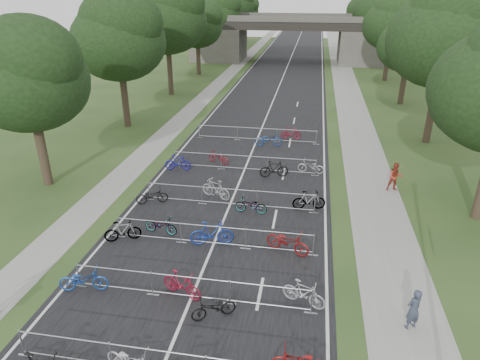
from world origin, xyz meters
name	(u,v)px	position (x,y,z in m)	size (l,w,h in m)	color
road	(282,80)	(0.00, 50.00, 0.01)	(11.00, 140.00, 0.01)	black
sidewalk_right	(345,82)	(8.00, 50.00, 0.01)	(3.00, 140.00, 0.01)	gray
sidewalk_left	(225,78)	(-7.50, 50.00, 0.01)	(2.00, 140.00, 0.01)	gray
lane_markings	(282,80)	(0.00, 50.00, 0.00)	(0.12, 140.00, 0.00)	silver
overpass_bridge	(290,38)	(0.00, 65.00, 3.53)	(31.00, 8.00, 7.05)	#4F4B46
tree_left_0	(28,77)	(-11.39, 15.93, 6.49)	(6.72, 6.72, 10.25)	#33261C
tree_left_1	(119,38)	(-11.39, 27.93, 7.30)	(7.56, 7.56, 11.53)	#33261C
tree_right_1	(448,35)	(13.11, 27.93, 7.90)	(8.18, 8.18, 12.47)	#33261C
tree_left_2	(167,17)	(-11.39, 39.93, 8.12)	(8.40, 8.40, 12.81)	#33261C
tree_right_2	(411,44)	(13.11, 39.93, 5.95)	(6.16, 6.16, 9.39)	#33261C
tree_left_3	(198,24)	(-11.39, 51.93, 6.49)	(6.72, 6.72, 10.25)	#33261C
tree_right_3	(393,23)	(13.11, 51.93, 6.92)	(7.17, 7.17, 10.93)	#33261C
tree_left_4	(217,12)	(-11.39, 63.93, 7.30)	(7.56, 7.56, 11.53)	#33261C
tree_right_4	(382,10)	(13.11, 63.93, 7.90)	(8.18, 8.18, 12.47)	#33261C
tree_left_5	(232,4)	(-11.39, 75.93, 8.12)	(8.40, 8.40, 12.81)	#33261C
tree_right_5	(371,18)	(13.11, 75.93, 5.95)	(6.16, 6.16, 9.39)	#33261C
tree_left_6	(243,10)	(-11.39, 87.93, 6.49)	(6.72, 6.72, 10.25)	#33261C
tree_right_6	(366,9)	(13.11, 87.93, 6.92)	(7.17, 7.17, 10.93)	#33261C
barrier_row_2	(190,288)	(0.00, 7.20, 0.55)	(9.70, 0.08, 1.10)	#A0A3A8
barrier_row_3	(213,236)	(0.00, 11.00, 0.55)	(9.70, 0.08, 1.10)	#A0A3A8
barrier_row_4	(229,197)	(0.00, 15.00, 0.55)	(9.70, 0.08, 1.10)	#A0A3A8
barrier_row_5	(244,163)	(0.00, 20.00, 0.55)	(9.70, 0.08, 1.10)	#A0A3A8
barrier_row_6	(257,134)	(0.00, 26.00, 0.55)	(9.70, 0.08, 1.10)	#A0A3A8
bike_8	(83,280)	(-4.30, 7.02, 0.51)	(0.68, 1.95, 1.02)	#1D47A0
bike_9	(182,284)	(-0.38, 7.36, 0.55)	(0.51, 1.82, 1.09)	maroon
bike_10	(214,308)	(1.11, 6.37, 0.44)	(0.59, 1.68, 0.88)	black
bike_11	(304,293)	(4.30, 7.64, 0.53)	(0.50, 1.75, 1.05)	#AEB0B6
bike_12	(123,231)	(-4.30, 10.72, 0.52)	(0.49, 1.72, 1.04)	#A0A3A8
bike_13	(161,225)	(-2.75, 11.66, 0.45)	(0.60, 1.71, 0.90)	#A0A3A8
bike_14	(212,233)	(-0.06, 11.09, 0.62)	(0.58, 2.05, 1.23)	navy
bike_15	(288,242)	(3.45, 11.08, 0.55)	(0.72, 2.08, 1.09)	maroon
bike_16	(152,196)	(-4.30, 14.62, 0.46)	(0.61, 1.75, 0.92)	black
bike_17	(216,189)	(-0.94, 15.83, 0.57)	(0.54, 1.91, 1.15)	#9A9CA2
bike_18	(251,206)	(1.27, 14.42, 0.46)	(0.60, 1.73, 0.91)	#A0A3A8
bike_19	(309,200)	(4.30, 15.38, 0.54)	(0.51, 1.80, 1.08)	#A0A3A8
bike_20	(178,163)	(-4.30, 19.41, 0.52)	(0.49, 1.73, 1.04)	navy
bike_21	(218,157)	(-1.92, 20.97, 0.44)	(0.58, 1.67, 0.88)	maroon
bike_22	(274,169)	(2.02, 19.34, 0.55)	(0.51, 1.82, 1.09)	black
bike_23	(311,167)	(4.30, 20.38, 0.45)	(0.59, 1.70, 0.89)	#B2B1B9
bike_26	(269,139)	(1.05, 25.01, 0.53)	(0.70, 2.01, 1.06)	navy
bike_27	(291,133)	(2.61, 26.92, 0.49)	(0.46, 1.62, 0.97)	maroon
pedestrian_a	(413,309)	(8.08, 7.09, 0.82)	(0.59, 0.39, 1.63)	#32394B
pedestrian_b	(395,177)	(9.20, 18.61, 0.86)	(0.83, 0.65, 1.72)	#993321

